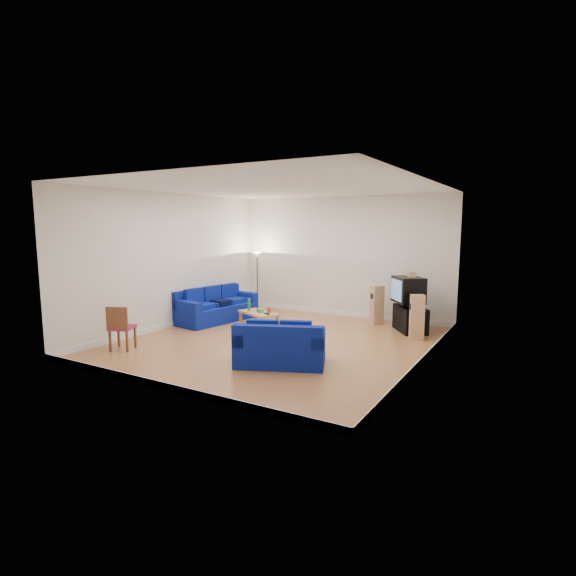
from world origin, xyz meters
The scene contains 16 objects.
room centered at (0.00, 0.00, 1.54)m, with size 6.01×6.51×3.21m.
sofa_three_seat centered at (-2.51, 0.98, 0.31)m, with size 1.23×2.27×0.84m.
sofa_loveseat centered at (0.85, -1.34, 0.29)m, with size 1.76×1.40×0.77m.
coffee_table centered at (-1.09, 0.88, 0.33)m, with size 1.18×0.90×0.38m.
bottle centered at (-1.37, 0.88, 0.54)m, with size 0.07×0.07×0.31m, color #197233.
tissue_box centered at (-1.06, 0.89, 0.43)m, with size 0.21×0.11×0.09m, color green.
red_canister centered at (-0.81, 0.90, 0.45)m, with size 0.09×0.09×0.13m, color red.
remote centered at (-0.78, 0.75, 0.40)m, with size 0.18×0.06×0.02m, color black.
tv_stand centered at (2.14, 2.35, 0.29)m, with size 0.96×0.53×0.58m, color black.
av_receiver centered at (2.19, 2.36, 0.63)m, with size 0.41×0.34×0.10m, color black.
television centered at (2.08, 2.31, 0.98)m, with size 0.91×0.95×0.59m.
centre_speaker centered at (2.12, 2.36, 1.33)m, with size 0.36×0.14×0.13m, color tan.
speaker_left centered at (1.21, 2.70, 0.48)m, with size 0.35×0.36×0.96m.
speaker_right centered at (2.45, 1.71, 0.48)m, with size 0.35×0.32×0.97m.
floor_lamp centered at (-2.36, 2.70, 1.38)m, with size 0.29×0.29×1.67m.
dining_chair centered at (-2.33, -2.11, 0.50)m, with size 0.56×0.56×0.89m.
Camera 1 is at (4.82, -7.86, 2.44)m, focal length 28.00 mm.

